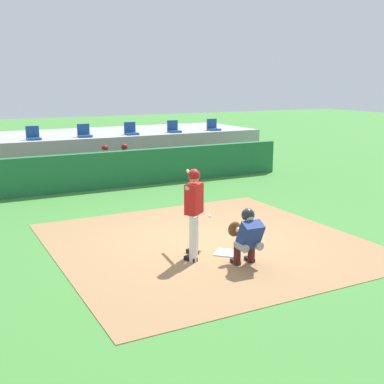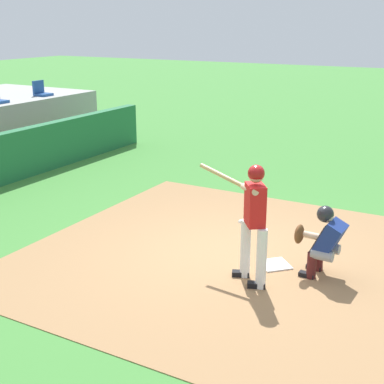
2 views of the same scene
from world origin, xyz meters
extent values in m
plane|color=#428438|center=(0.00, 0.00, 0.00)|extent=(80.00, 80.00, 0.00)
cube|color=#9E754C|center=(0.00, 0.00, 0.01)|extent=(6.40, 6.40, 0.01)
cube|color=white|center=(0.00, -0.80, 0.02)|extent=(0.62, 0.62, 0.02)
cylinder|color=silver|center=(-0.81, -0.89, 0.46)|extent=(0.15, 0.15, 0.92)
cylinder|color=silver|center=(-0.59, -0.54, 0.46)|extent=(0.15, 0.15, 0.92)
cube|color=red|center=(-0.70, -0.72, 1.22)|extent=(0.45, 0.42, 0.60)
sphere|color=tan|center=(-0.70, -0.72, 1.65)|extent=(0.21, 0.21, 0.21)
sphere|color=maroon|center=(-0.70, -0.72, 1.68)|extent=(0.24, 0.24, 0.24)
cylinder|color=tan|center=(-0.68, -0.61, 1.43)|extent=(0.49, 0.45, 0.18)
cylinder|color=tan|center=(-0.49, -0.54, 1.43)|extent=(0.15, 0.27, 0.17)
cylinder|color=tan|center=(-0.37, -0.03, 1.48)|extent=(0.26, 0.84, 0.24)
cube|color=black|center=(-0.84, -0.83, 0.04)|extent=(0.21, 0.29, 0.09)
cube|color=black|center=(-0.61, -0.49, 0.04)|extent=(0.21, 0.29, 0.09)
cylinder|color=gray|center=(-0.15, -1.58, 0.42)|extent=(0.17, 0.33, 0.16)
cylinder|color=#4C1919|center=(-0.15, -1.43, 0.21)|extent=(0.14, 0.14, 0.42)
cube|color=black|center=(-0.14, -1.37, 0.04)|extent=(0.12, 0.24, 0.08)
cylinder|color=gray|center=(0.17, -1.60, 0.42)|extent=(0.17, 0.33, 0.16)
cylinder|color=#4C1919|center=(0.17, -1.45, 0.21)|extent=(0.14, 0.14, 0.42)
cube|color=black|center=(0.18, -1.39, 0.04)|extent=(0.12, 0.24, 0.08)
cube|color=navy|center=(0.00, -1.64, 0.64)|extent=(0.42, 0.45, 0.57)
cube|color=#2D2D33|center=(0.01, -1.52, 0.64)|extent=(0.39, 0.27, 0.45)
sphere|color=beige|center=(0.01, -1.56, 0.98)|extent=(0.21, 0.21, 0.21)
sphere|color=#232328|center=(0.01, -1.54, 1.00)|extent=(0.25, 0.25, 0.25)
cylinder|color=beige|center=(-0.03, -1.41, 0.64)|extent=(0.12, 0.45, 0.10)
ellipsoid|color=brown|center=(-0.06, -1.19, 0.64)|extent=(0.28, 0.13, 0.30)
sphere|color=white|center=(-0.06, -0.22, 0.66)|extent=(0.07, 0.07, 0.07)
cube|color=#1E478C|center=(5.57, 9.30, 1.44)|extent=(0.46, 0.46, 0.08)
cube|color=#1E478C|center=(5.57, 9.50, 1.68)|extent=(0.46, 0.06, 0.40)
camera|label=1|loc=(-5.10, -9.01, 3.45)|focal=46.57mm
camera|label=2|loc=(-7.50, -3.49, 3.71)|focal=50.88mm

